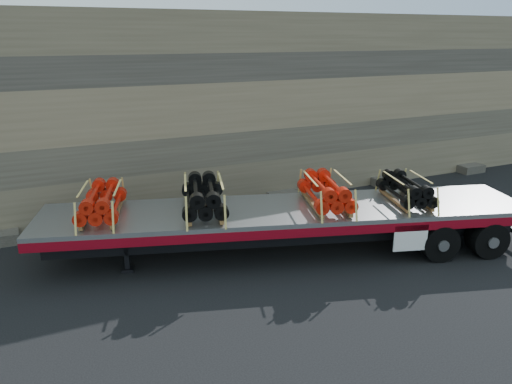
# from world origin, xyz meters

# --- Properties ---
(ground) EXTENTS (120.00, 120.00, 0.00)m
(ground) POSITION_xyz_m (0.00, 0.00, 0.00)
(ground) COLOR black
(ground) RESTS_ON ground
(rock_wall) EXTENTS (44.00, 3.00, 7.00)m
(rock_wall) POSITION_xyz_m (0.00, 6.50, 3.50)
(rock_wall) COLOR #7A6B54
(rock_wall) RESTS_ON ground
(trailer) EXTENTS (14.27, 6.70, 1.41)m
(trailer) POSITION_xyz_m (-0.22, 0.41, 0.70)
(trailer) COLOR #9D9FA4
(trailer) RESTS_ON ground
(bundle_front) EXTENTS (1.72, 2.47, 0.79)m
(bundle_front) POSITION_xyz_m (-5.17, 1.92, 1.81)
(bundle_front) COLOR red
(bundle_front) RESTS_ON trailer
(bundle_midfront) EXTENTS (1.86, 2.66, 0.86)m
(bundle_midfront) POSITION_xyz_m (-2.50, 1.11, 1.84)
(bundle_midfront) COLOR black
(bundle_midfront) RESTS_ON trailer
(bundle_midrear) EXTENTS (1.80, 2.57, 0.83)m
(bundle_midrear) POSITION_xyz_m (0.89, 0.08, 1.82)
(bundle_midrear) COLOR red
(bundle_midrear) RESTS_ON trailer
(bundle_rear) EXTENTS (1.62, 2.31, 0.74)m
(bundle_rear) POSITION_xyz_m (3.25, -0.64, 1.78)
(bundle_rear) COLOR black
(bundle_rear) RESTS_ON trailer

